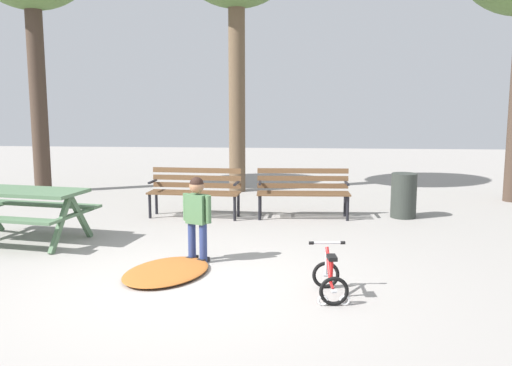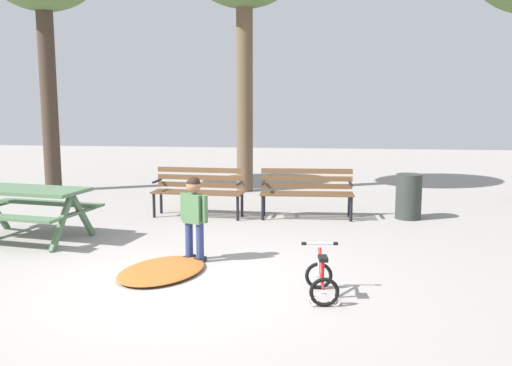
{
  "view_description": "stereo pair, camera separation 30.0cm",
  "coord_description": "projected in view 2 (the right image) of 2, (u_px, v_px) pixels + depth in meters",
  "views": [
    {
      "loc": [
        1.25,
        -5.83,
        2.03
      ],
      "look_at": [
        0.61,
        2.05,
        0.85
      ],
      "focal_mm": 38.79,
      "sensor_mm": 36.0,
      "label": 1
    },
    {
      "loc": [
        1.55,
        -5.8,
        2.03
      ],
      "look_at": [
        0.61,
        2.05,
        0.85
      ],
      "focal_mm": 38.79,
      "sensor_mm": 36.0,
      "label": 2
    }
  ],
  "objects": [
    {
      "name": "picnic_table",
      "position": [
        25.0,
        200.0,
        8.08
      ],
      "size": [
        2.0,
        1.62,
        0.79
      ],
      "color": "#4C6B4C",
      "rests_on": "ground"
    },
    {
      "name": "park_bench_left",
      "position": [
        307.0,
        189.0,
        9.6
      ],
      "size": [
        1.62,
        0.53,
        0.85
      ],
      "color": "brown",
      "rests_on": "ground"
    },
    {
      "name": "kids_bicycle",
      "position": [
        322.0,
        279.0,
        5.72
      ],
      "size": [
        0.41,
        0.59,
        0.54
      ],
      "color": "black",
      "rests_on": "ground"
    },
    {
      "name": "child_standing",
      "position": [
        194.0,
        212.0,
        6.97
      ],
      "size": [
        0.38,
        0.26,
        1.09
      ],
      "color": "navy",
      "rests_on": "ground"
    },
    {
      "name": "ground",
      "position": [
        180.0,
        284.0,
        6.18
      ],
      "size": [
        36.0,
        36.0,
        0.0
      ],
      "primitive_type": "plane",
      "color": "gray"
    },
    {
      "name": "trash_bin",
      "position": [
        409.0,
        196.0,
        9.55
      ],
      "size": [
        0.44,
        0.44,
        0.78
      ],
      "primitive_type": "cylinder",
      "color": "#2D332D",
      "rests_on": "ground"
    },
    {
      "name": "park_bench_far_left",
      "position": [
        199.0,
        188.0,
        9.74
      ],
      "size": [
        1.62,
        0.55,
        0.85
      ],
      "color": "brown",
      "rests_on": "ground"
    },
    {
      "name": "leaf_pile",
      "position": [
        162.0,
        270.0,
        6.57
      ],
      "size": [
        1.24,
        1.49,
        0.07
      ],
      "primitive_type": "ellipsoid",
      "rotation": [
        0.0,
        0.0,
        1.26
      ],
      "color": "#9E5623",
      "rests_on": "ground"
    }
  ]
}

